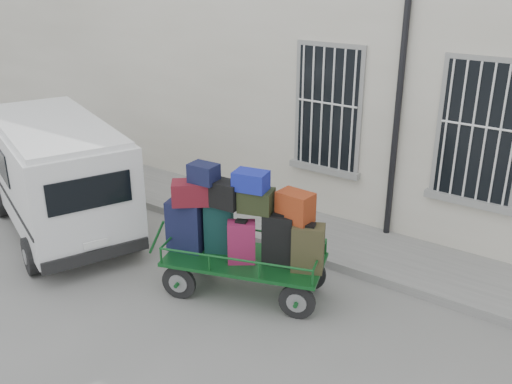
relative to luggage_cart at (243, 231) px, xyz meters
name	(u,v)px	position (x,y,z in m)	size (l,w,h in m)	color
ground	(250,293)	(0.09, 0.06, -1.05)	(80.00, 80.00, 0.00)	slate
building	(406,52)	(0.09, 5.56, 1.95)	(24.00, 5.15, 6.00)	beige
sidewalk	(321,237)	(0.09, 2.26, -0.98)	(24.00, 1.70, 0.15)	slate
luggage_cart	(243,231)	(0.00, 0.00, 0.00)	(2.81, 1.77, 2.04)	black
van	(57,170)	(-4.09, -0.19, 0.16)	(4.52, 3.20, 2.12)	white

